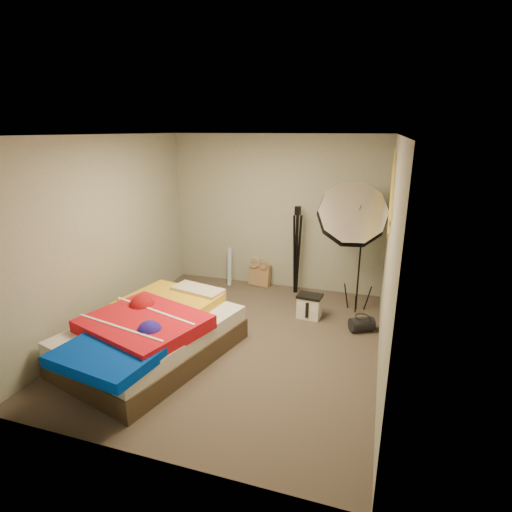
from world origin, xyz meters
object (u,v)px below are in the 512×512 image
at_px(photo_umbrella, 352,216).
at_px(camera_tripod, 297,244).
at_px(camera_case, 309,307).
at_px(bed, 152,334).
at_px(tote_bag, 260,275).
at_px(duffel_bag, 362,324).
at_px(wrapping_roll, 230,267).

bearing_deg(photo_umbrella, camera_tripod, 148.75).
xyz_separation_m(camera_case, bed, (-1.56, -1.57, 0.13)).
xyz_separation_m(tote_bag, photo_umbrella, (1.50, -0.65, 1.25)).
xyz_separation_m(tote_bag, camera_case, (1.03, -0.97, -0.03)).
bearing_deg(photo_umbrella, tote_bag, 156.73).
relative_size(tote_bag, duffel_bag, 1.19).
relative_size(wrapping_roll, camera_tripod, 0.45).
relative_size(wrapping_roll, photo_umbrella, 0.32).
bearing_deg(photo_umbrella, duffel_bag, -63.34).
height_order(photo_umbrella, camera_tripod, photo_umbrella).
bearing_deg(camera_tripod, wrapping_roll, -179.85).
relative_size(bed, camera_tripod, 1.64).
distance_m(bed, photo_umbrella, 3.01).
height_order(camera_case, camera_tripod, camera_tripod).
bearing_deg(camera_case, duffel_bag, -9.43).
bearing_deg(duffel_bag, bed, -177.44).
bearing_deg(bed, duffel_bag, 30.72).
relative_size(photo_umbrella, camera_tripod, 1.40).
height_order(duffel_bag, photo_umbrella, photo_umbrella).
relative_size(bed, photo_umbrella, 1.17).
height_order(wrapping_roll, camera_tripod, camera_tripod).
relative_size(camera_case, camera_tripod, 0.22).
height_order(wrapping_roll, photo_umbrella, photo_umbrella).
distance_m(tote_bag, camera_case, 1.41).
bearing_deg(tote_bag, bed, -90.78).
relative_size(camera_case, duffel_bag, 1.00).
bearing_deg(tote_bag, duffel_bag, -22.31).
distance_m(wrapping_roll, photo_umbrella, 2.35).
xyz_separation_m(tote_bag, bed, (-0.54, -2.54, 0.10)).
height_order(bed, photo_umbrella, photo_umbrella).
xyz_separation_m(duffel_bag, camera_tripod, (-1.12, 1.04, 0.72)).
xyz_separation_m(photo_umbrella, camera_tripod, (-0.85, 0.52, -0.62)).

